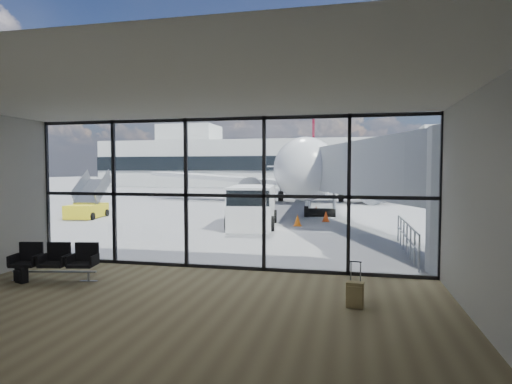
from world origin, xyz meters
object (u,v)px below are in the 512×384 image
at_px(belt_loader, 251,201).
at_px(airliner, 311,170).
at_px(suitcase, 355,294).
at_px(service_van, 252,206).
at_px(backpack, 21,275).
at_px(mobile_stairs, 87,209).
at_px(seating_row, 56,260).

bearing_deg(belt_loader, airliner, 45.23).
bearing_deg(belt_loader, suitcase, -95.90).
distance_m(service_van, belt_loader, 10.05).
bearing_deg(backpack, airliner, 99.59).
bearing_deg(airliner, backpack, -102.48).
relative_size(backpack, suitcase, 0.46).
height_order(suitcase, belt_loader, belt_loader).
bearing_deg(mobile_stairs, seating_row, -67.33).
height_order(backpack, mobile_stairs, mobile_stairs).
bearing_deg(service_van, suitcase, -75.07).
bearing_deg(suitcase, mobile_stairs, 144.34).
bearing_deg(suitcase, airliner, 102.70).
distance_m(service_van, mobile_stairs, 11.04).
xyz_separation_m(suitcase, airliner, (-3.73, 31.78, 2.63)).
xyz_separation_m(airliner, belt_loader, (-3.64, -9.85, -2.33)).
xyz_separation_m(airliner, mobile_stairs, (-12.13, -17.66, -2.37)).
bearing_deg(backpack, seating_row, 53.45).
relative_size(seating_row, airliner, 0.06).
relative_size(backpack, service_van, 0.09).
xyz_separation_m(seating_row, airliner, (4.07, 31.07, 2.38)).
relative_size(airliner, service_van, 7.35).
height_order(airliner, belt_loader, airliner).
xyz_separation_m(service_van, mobile_stairs, (-10.85, 1.94, -0.52)).
xyz_separation_m(service_van, belt_loader, (-2.36, 9.76, -0.48)).
bearing_deg(mobile_stairs, belt_loader, 34.27).
relative_size(backpack, airliner, 0.01).
bearing_deg(seating_row, mobile_stairs, 110.19).
height_order(backpack, service_van, service_van).
xyz_separation_m(suitcase, service_van, (-5.01, 12.17, 0.78)).
height_order(seating_row, backpack, seating_row).
bearing_deg(service_van, mobile_stairs, 162.38).
relative_size(seating_row, belt_loader, 0.55).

